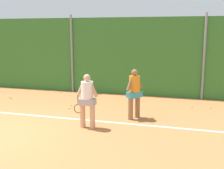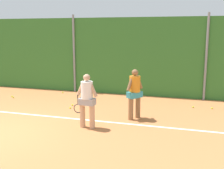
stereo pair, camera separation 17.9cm
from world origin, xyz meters
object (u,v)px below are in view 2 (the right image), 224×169
Objects in this scene: tennis_ball_5 at (13,97)px; tennis_ball_3 at (12,96)px; tennis_ball_8 at (193,107)px; tennis_ball_7 at (63,92)px; player_foreground_near at (87,98)px; player_midcourt at (135,91)px; tennis_ball_0 at (72,105)px; tennis_ball_10 at (212,108)px; tennis_ball_4 at (70,108)px.

tennis_ball_3 is at bearing 138.49° from tennis_ball_5.
tennis_ball_3 is 0.23m from tennis_ball_5.
tennis_ball_7 is at bearing 171.23° from tennis_ball_8.
tennis_ball_3 is 1.00× the size of tennis_ball_7.
tennis_ball_8 is (3.06, 3.20, -0.89)m from player_foreground_near.
player_foreground_near reaches higher than tennis_ball_7.
tennis_ball_5 is 1.00× the size of tennis_ball_7.
tennis_ball_8 is at bearing -129.52° from player_foreground_near.
player_midcourt is 5.88m from tennis_ball_5.
tennis_ball_7 is 5.99m from tennis_ball_8.
tennis_ball_0 is 3.02m from tennis_ball_5.
tennis_ball_10 is at bearing -7.67° from tennis_ball_7.
tennis_ball_3 is 3.40m from tennis_ball_4.
player_midcourt is 25.19× the size of tennis_ball_7.
tennis_ball_5 is 2.23m from tennis_ball_7.
player_midcourt is (1.18, 1.26, 0.02)m from player_foreground_near.
player_midcourt is 25.19× the size of tennis_ball_10.
tennis_ball_3 is 1.00× the size of tennis_ball_5.
tennis_ball_7 is at bearing 43.37° from tennis_ball_5.
tennis_ball_4 is at bearing -66.76° from player_midcourt.
player_midcourt is at bearing -134.09° from tennis_ball_8.
player_foreground_near is 4.52m from tennis_ball_8.
tennis_ball_5 is 1.00× the size of tennis_ball_10.
player_midcourt is at bearing -11.24° from tennis_ball_4.
tennis_ball_8 is (4.45, 1.43, 0.00)m from tennis_ball_4.
tennis_ball_3 is 8.41m from tennis_ball_10.
tennis_ball_7 and tennis_ball_10 have the same top height.
player_foreground_near is at bearing -139.29° from tennis_ball_10.
tennis_ball_3 and tennis_ball_8 have the same top height.
tennis_ball_7 is (-1.47, 2.34, 0.00)m from tennis_ball_4.
tennis_ball_5 is at bearing -175.34° from tennis_ball_8.
tennis_ball_7 is 1.00× the size of tennis_ball_10.
tennis_ball_5 is at bearing 165.20° from tennis_ball_4.
tennis_ball_0 is 1.00× the size of tennis_ball_3.
player_midcourt is at bearing -35.25° from tennis_ball_7.
tennis_ball_10 is (5.13, 1.46, 0.00)m from tennis_ball_4.
tennis_ball_4 and tennis_ball_8 have the same top height.
player_foreground_near is at bearing -55.66° from tennis_ball_0.
tennis_ball_10 is at bearing 4.45° from tennis_ball_5.
tennis_ball_7 is (-4.04, 2.86, -0.90)m from player_midcourt.
tennis_ball_3 and tennis_ball_7 have the same top height.
tennis_ball_8 is at bearing -177.88° from tennis_ball_10.
player_midcourt is at bearing -129.04° from player_foreground_near.
player_midcourt reaches higher than tennis_ball_0.
tennis_ball_0 is 2.37m from tennis_ball_7.
tennis_ball_7 is 6.66m from tennis_ball_10.
tennis_ball_5 is 7.57m from tennis_ball_8.
tennis_ball_7 is at bearing -90.77° from player_midcourt.
player_midcourt is 25.19× the size of tennis_ball_5.
player_foreground_near reaches higher than tennis_ball_3.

